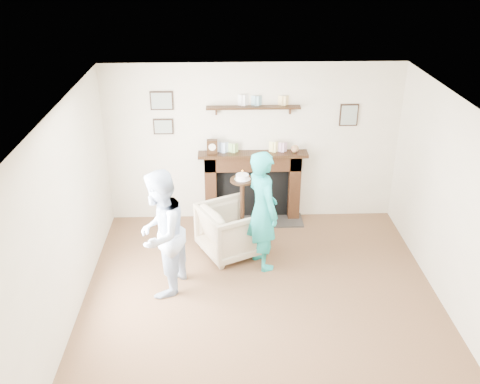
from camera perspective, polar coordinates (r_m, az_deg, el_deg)
name	(u,v)px	position (r m, az deg, el deg)	size (l,w,h in m)	color
ground	(263,312)	(6.69, 2.46, -12.72)	(5.00, 5.00, 0.00)	brown
room_shell	(261,168)	(6.44, 2.27, 2.58)	(4.54, 5.02, 2.52)	beige
armchair	(232,252)	(7.80, -0.89, -6.42)	(0.80, 0.82, 0.74)	tan
man	(165,289)	(7.12, -8.02, -10.23)	(0.81, 0.63, 1.66)	#CBDEFF
woman	(261,264)	(7.55, 2.31, -7.63)	(0.61, 0.40, 1.68)	teal
pedestal_table	(242,197)	(7.82, 0.24, -0.54)	(0.35, 0.35, 1.12)	black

